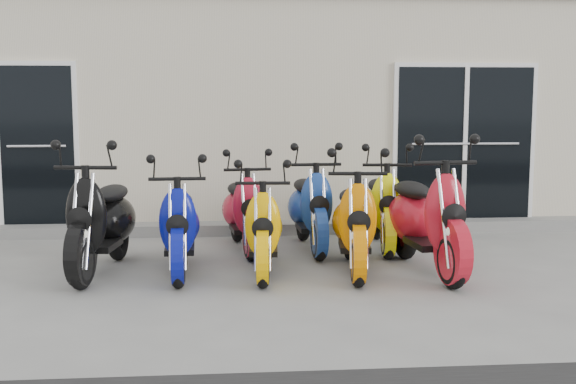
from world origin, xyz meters
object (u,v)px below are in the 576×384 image
object	(u,v)px
scooter_front_black	(101,206)
scooter_back_red	(243,199)
scooter_front_orange_a	(263,215)
scooter_front_red	(427,203)
scooter_front_blue	(179,213)
scooter_back_blue	(310,195)
scooter_front_orange_b	(354,209)
scooter_back_yellow	(382,195)

from	to	relation	value
scooter_front_black	scooter_back_red	size ratio (longest dim) A/B	1.14
scooter_front_black	scooter_front_orange_a	bearing A→B (deg)	1.30
scooter_front_red	scooter_back_red	xyz separation A→B (m)	(-1.89, 1.28, -0.11)
scooter_front_blue	scooter_back_blue	world-z (taller)	scooter_back_blue
scooter_front_orange_b	scooter_back_blue	distance (m)	1.20
scooter_back_blue	scooter_front_red	bearing A→B (deg)	-51.39
scooter_front_black	scooter_front_red	xyz separation A→B (m)	(3.39, -0.25, 0.03)
scooter_front_black	scooter_front_blue	world-z (taller)	scooter_front_black
scooter_front_red	scooter_back_red	bearing A→B (deg)	140.04
scooter_front_orange_a	scooter_front_orange_b	xyz separation A→B (m)	(0.96, 0.01, 0.05)
scooter_front_orange_a	scooter_back_blue	world-z (taller)	scooter_back_blue
scooter_back_yellow	scooter_front_orange_b	bearing A→B (deg)	-109.71
scooter_front_blue	scooter_front_red	distance (m)	2.59
scooter_front_red	scooter_back_blue	size ratio (longest dim) A/B	1.12
scooter_front_blue	scooter_back_red	bearing A→B (deg)	56.57
scooter_front_black	scooter_front_blue	size ratio (longest dim) A/B	1.11
scooter_front_orange_a	scooter_back_red	world-z (taller)	scooter_back_red
scooter_front_black	scooter_front_orange_a	size ratio (longest dim) A/B	1.15
scooter_front_black	scooter_front_orange_b	bearing A→B (deg)	3.66
scooter_front_orange_a	scooter_front_red	distance (m)	1.71
scooter_front_orange_b	scooter_back_red	bearing A→B (deg)	139.64
scooter_front_orange_a	scooter_front_orange_b	bearing A→B (deg)	4.07
scooter_front_orange_b	scooter_back_yellow	xyz separation A→B (m)	(0.55, 1.17, -0.02)
scooter_front_orange_a	scooter_front_red	world-z (taller)	scooter_front_red
scooter_front_blue	scooter_back_red	world-z (taller)	scooter_front_blue
scooter_front_red	scooter_front_orange_a	bearing A→B (deg)	171.74
scooter_back_yellow	scooter_front_red	bearing A→B (deg)	-75.25
scooter_front_orange_b	scooter_back_blue	xyz separation A→B (m)	(-0.33, 1.15, -0.01)
scooter_front_orange_a	scooter_back_red	xyz separation A→B (m)	(-0.19, 1.21, 0.01)
scooter_front_red	scooter_back_red	world-z (taller)	scooter_front_red
scooter_front_orange_b	scooter_back_yellow	bearing A→B (deg)	70.75
scooter_front_black	scooter_front_red	bearing A→B (deg)	3.28
scooter_front_black	scooter_front_blue	distance (m)	0.82
scooter_front_orange_a	scooter_back_red	bearing A→B (deg)	102.55
scooter_front_blue	scooter_back_yellow	xyz separation A→B (m)	(2.38, 1.08, 0.01)
scooter_front_orange_b	scooter_front_red	size ratio (longest dim) A/B	0.91
scooter_front_orange_b	scooter_front_red	xyz separation A→B (m)	(0.75, -0.07, 0.07)
scooter_front_orange_b	scooter_front_orange_a	bearing A→B (deg)	-173.55
scooter_front_black	scooter_front_red	size ratio (longest dim) A/B	0.96
scooter_front_red	scooter_front_black	bearing A→B (deg)	169.78
scooter_front_black	scooter_back_yellow	xyz separation A→B (m)	(3.20, 0.99, -0.06)
scooter_front_red	scooter_back_yellow	xyz separation A→B (m)	(-0.20, 1.24, -0.09)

